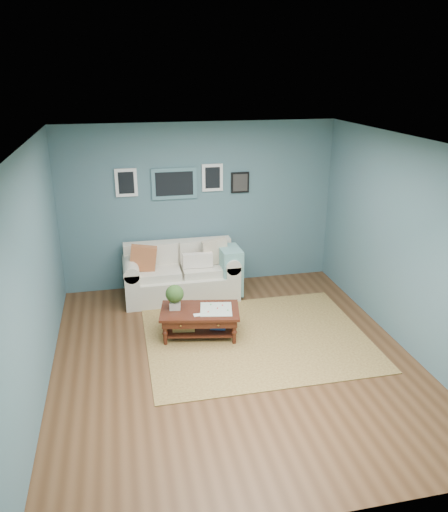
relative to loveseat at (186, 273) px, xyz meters
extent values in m
plane|color=brown|center=(0.32, -2.02, -0.38)|extent=(5.00, 5.00, 0.00)
plane|color=white|center=(0.32, -2.02, 2.32)|extent=(5.00, 5.00, 0.00)
cube|color=#476D72|center=(0.32, 0.48, 0.97)|extent=(4.50, 0.02, 2.70)
cube|color=#476D72|center=(0.32, -4.52, 0.97)|extent=(4.50, 0.02, 2.70)
cube|color=#476D72|center=(-1.93, -2.02, 0.97)|extent=(0.02, 5.00, 2.70)
cube|color=#476D72|center=(2.57, -2.02, 0.97)|extent=(0.02, 5.00, 2.70)
cube|color=slate|center=(-0.08, 0.45, 1.37)|extent=(0.72, 0.03, 0.50)
cube|color=black|center=(-0.08, 0.43, 1.37)|extent=(0.60, 0.01, 0.38)
cube|color=white|center=(-0.83, 0.45, 1.42)|extent=(0.34, 0.03, 0.44)
cube|color=white|center=(0.54, 0.45, 1.44)|extent=(0.34, 0.03, 0.44)
cube|color=black|center=(1.00, 0.45, 1.34)|extent=(0.30, 0.03, 0.34)
cube|color=brown|center=(0.74, -1.61, -0.38)|extent=(2.98, 2.38, 0.01)
cube|color=beige|center=(-0.08, -0.03, -0.19)|extent=(1.33, 0.83, 0.39)
cube|color=beige|center=(-0.08, 0.28, 0.23)|extent=(1.75, 0.21, 0.45)
cube|color=beige|center=(-0.86, -0.03, -0.09)|extent=(0.23, 0.83, 0.58)
cube|color=beige|center=(0.70, -0.03, -0.09)|extent=(0.23, 0.83, 0.58)
cylinder|color=beige|center=(-0.86, -0.03, 0.20)|extent=(0.24, 0.83, 0.24)
cylinder|color=beige|center=(0.70, -0.03, 0.20)|extent=(0.24, 0.83, 0.24)
cube|color=beige|center=(-0.44, -0.09, 0.07)|extent=(0.68, 0.53, 0.12)
cube|color=beige|center=(0.28, -0.09, 0.07)|extent=(0.68, 0.53, 0.12)
cube|color=beige|center=(-0.44, 0.17, 0.30)|extent=(0.68, 0.11, 0.34)
cube|color=beige|center=(0.28, 0.17, 0.30)|extent=(0.68, 0.11, 0.34)
cube|color=#B34F30|center=(-0.66, -0.08, 0.34)|extent=(0.45, 0.16, 0.45)
cube|color=beige|center=(0.48, -0.02, 0.34)|extent=(0.44, 0.17, 0.43)
cube|color=silver|center=(0.18, -0.13, 0.25)|extent=(0.47, 0.11, 0.23)
cube|color=#74AFA3|center=(0.70, -0.15, 0.05)|extent=(0.32, 0.52, 0.75)
cube|color=#39140F|center=(0.00, -1.36, 0.00)|extent=(1.16, 0.80, 0.04)
cube|color=#39140F|center=(0.00, -1.36, -0.08)|extent=(1.07, 0.72, 0.11)
cube|color=#39140F|center=(0.00, -1.36, -0.29)|extent=(0.97, 0.62, 0.02)
sphere|color=gold|center=(-0.29, -1.60, -0.08)|extent=(0.03, 0.03, 0.03)
sphere|color=gold|center=(0.19, -1.69, -0.08)|extent=(0.03, 0.03, 0.03)
cylinder|color=#39140F|center=(-0.49, -1.51, -0.20)|extent=(0.05, 0.05, 0.36)
cylinder|color=#39140F|center=(0.41, -1.68, -0.20)|extent=(0.05, 0.05, 0.36)
cylinder|color=#39140F|center=(-0.41, -1.05, -0.20)|extent=(0.05, 0.05, 0.36)
cylinder|color=#39140F|center=(0.50, -1.22, -0.20)|extent=(0.05, 0.05, 0.36)
cube|color=beige|center=(-0.32, -1.26, 0.07)|extent=(0.17, 0.17, 0.11)
sphere|color=#254516|center=(-0.32, -1.26, 0.23)|extent=(0.25, 0.25, 0.25)
cube|color=beige|center=(0.22, -1.41, 0.02)|extent=(0.50, 0.50, 0.01)
cube|color=#A9864B|center=(-0.22, -1.32, -0.19)|extent=(0.33, 0.26, 0.18)
cube|color=#23478A|center=(0.25, -1.39, -0.22)|extent=(0.24, 0.20, 0.10)
camera|label=1|loc=(-0.96, -7.37, 3.06)|focal=35.00mm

